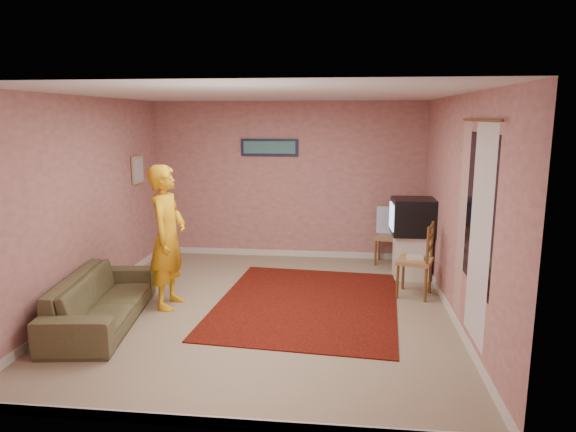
# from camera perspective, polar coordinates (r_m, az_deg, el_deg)

# --- Properties ---
(ground) EXTENTS (5.00, 5.00, 0.00)m
(ground) POSITION_cam_1_polar(r_m,az_deg,el_deg) (6.47, -2.53, -10.31)
(ground) COLOR gray
(ground) RESTS_ON ground
(wall_back) EXTENTS (4.50, 0.02, 2.60)m
(wall_back) POSITION_cam_1_polar(r_m,az_deg,el_deg) (8.57, -0.02, 3.96)
(wall_back) COLOR tan
(wall_back) RESTS_ON ground
(wall_front) EXTENTS (4.50, 0.02, 2.60)m
(wall_front) POSITION_cam_1_polar(r_m,az_deg,el_deg) (3.73, -8.64, -5.49)
(wall_front) COLOR tan
(wall_front) RESTS_ON ground
(wall_left) EXTENTS (0.02, 5.00, 2.60)m
(wall_left) POSITION_cam_1_polar(r_m,az_deg,el_deg) (6.84, -21.60, 1.39)
(wall_left) COLOR tan
(wall_left) RESTS_ON ground
(wall_right) EXTENTS (0.02, 5.00, 2.60)m
(wall_right) POSITION_cam_1_polar(r_m,az_deg,el_deg) (6.18, 18.43, 0.65)
(wall_right) COLOR tan
(wall_right) RESTS_ON ground
(ceiling) EXTENTS (4.50, 5.00, 0.02)m
(ceiling) POSITION_cam_1_polar(r_m,az_deg,el_deg) (6.03, -2.74, 13.36)
(ceiling) COLOR silver
(ceiling) RESTS_ON wall_back
(baseboard_back) EXTENTS (4.50, 0.02, 0.10)m
(baseboard_back) POSITION_cam_1_polar(r_m,az_deg,el_deg) (8.80, -0.03, -4.15)
(baseboard_back) COLOR silver
(baseboard_back) RESTS_ON ground
(baseboard_front) EXTENTS (4.50, 0.02, 0.10)m
(baseboard_front) POSITION_cam_1_polar(r_m,az_deg,el_deg) (4.27, -8.08, -21.77)
(baseboard_front) COLOR silver
(baseboard_front) RESTS_ON ground
(baseboard_left) EXTENTS (0.02, 5.00, 0.10)m
(baseboard_left) POSITION_cam_1_polar(r_m,az_deg,el_deg) (7.13, -20.82, -8.56)
(baseboard_left) COLOR silver
(baseboard_left) RESTS_ON ground
(baseboard_right) EXTENTS (0.02, 5.00, 0.10)m
(baseboard_right) POSITION_cam_1_polar(r_m,az_deg,el_deg) (6.51, 17.67, -10.23)
(baseboard_right) COLOR silver
(baseboard_right) RESTS_ON ground
(window) EXTENTS (0.01, 1.10, 1.50)m
(window) POSITION_cam_1_polar(r_m,az_deg,el_deg) (5.29, 20.45, 0.50)
(window) COLOR black
(window) RESTS_ON wall_right
(curtain_sheer) EXTENTS (0.01, 0.75, 2.10)m
(curtain_sheer) POSITION_cam_1_polar(r_m,az_deg,el_deg) (5.19, 20.54, -1.97)
(curtain_sheer) COLOR silver
(curtain_sheer) RESTS_ON wall_right
(curtain_floral) EXTENTS (0.01, 0.35, 2.10)m
(curtain_floral) POSITION_cam_1_polar(r_m,az_deg,el_deg) (5.85, 18.76, -0.44)
(curtain_floral) COLOR beige
(curtain_floral) RESTS_ON wall_right
(curtain_rod) EXTENTS (0.02, 1.40, 0.02)m
(curtain_rod) POSITION_cam_1_polar(r_m,az_deg,el_deg) (5.21, 20.62, 9.97)
(curtain_rod) COLOR brown
(curtain_rod) RESTS_ON wall_right
(picture_back) EXTENTS (0.95, 0.04, 0.28)m
(picture_back) POSITION_cam_1_polar(r_m,az_deg,el_deg) (8.53, -2.07, 7.63)
(picture_back) COLOR #131834
(picture_back) RESTS_ON wall_back
(picture_left) EXTENTS (0.04, 0.38, 0.42)m
(picture_left) POSITION_cam_1_polar(r_m,az_deg,el_deg) (8.23, -16.34, 4.98)
(picture_left) COLOR tan
(picture_left) RESTS_ON wall_left
(area_rug) EXTENTS (2.46, 2.97, 0.01)m
(area_rug) POSITION_cam_1_polar(r_m,az_deg,el_deg) (6.65, 2.14, -9.63)
(area_rug) COLOR black
(area_rug) RESTS_ON ground
(tv_cabinet) EXTENTS (0.51, 0.47, 0.65)m
(tv_cabinet) POSITION_cam_1_polar(r_m,az_deg,el_deg) (7.82, 13.56, -4.33)
(tv_cabinet) COLOR white
(tv_cabinet) RESTS_ON ground
(crt_tv) EXTENTS (0.64, 0.57, 0.53)m
(crt_tv) POSITION_cam_1_polar(r_m,az_deg,el_deg) (7.68, 13.71, -0.07)
(crt_tv) COLOR black
(crt_tv) RESTS_ON tv_cabinet
(chair_a) EXTENTS (0.49, 0.47, 0.49)m
(chair_a) POSITION_cam_1_polar(r_m,az_deg,el_deg) (8.38, 11.16, -1.60)
(chair_a) COLOR #A17B4E
(chair_a) RESTS_ON ground
(dvd_player) EXTENTS (0.36, 0.30, 0.05)m
(dvd_player) POSITION_cam_1_polar(r_m,az_deg,el_deg) (8.39, 11.14, -2.02)
(dvd_player) COLOR #ADADB2
(dvd_player) RESTS_ON chair_a
(blue_throw) EXTENTS (0.40, 0.05, 0.42)m
(blue_throw) POSITION_cam_1_polar(r_m,az_deg,el_deg) (8.34, 11.21, -0.40)
(blue_throw) COLOR #95C2F4
(blue_throw) RESTS_ON chair_a
(chair_b) EXTENTS (0.54, 0.55, 0.54)m
(chair_b) POSITION_cam_1_polar(r_m,az_deg,el_deg) (6.96, 13.97, -3.87)
(chair_b) COLOR #A17B4E
(chair_b) RESTS_ON ground
(game_console) EXTENTS (0.21, 0.16, 0.04)m
(game_console) POSITION_cam_1_polar(r_m,az_deg,el_deg) (6.98, 13.94, -4.48)
(game_console) COLOR white
(game_console) RESTS_ON chair_b
(sofa) EXTENTS (1.02, 2.05, 0.57)m
(sofa) POSITION_cam_1_polar(r_m,az_deg,el_deg) (6.33, -19.98, -8.71)
(sofa) COLOR brown
(sofa) RESTS_ON ground
(person) EXTENTS (0.45, 0.67, 1.78)m
(person) POSITION_cam_1_polar(r_m,az_deg,el_deg) (6.50, -13.22, -2.27)
(person) COLOR gold
(person) RESTS_ON ground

